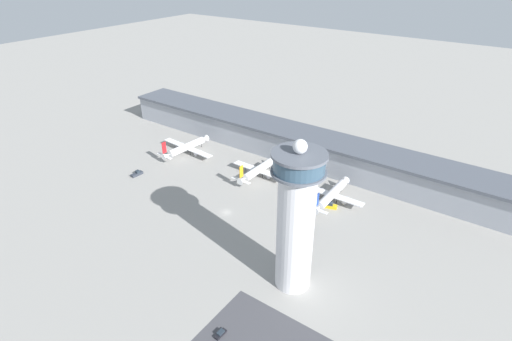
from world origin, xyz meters
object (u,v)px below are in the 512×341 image
service_truck_fuel (137,174)px  airplane_gate_charlie (332,195)px  airplane_gate_alpha (186,147)px  airplane_gate_bravo (258,170)px  car_silver_sedan (220,334)px  control_tower (296,218)px  service_truck_catering (329,206)px  service_truck_baggage (305,231)px

service_truck_fuel → airplane_gate_charlie: bearing=20.5°
airplane_gate_charlie → service_truck_fuel: (-101.29, -37.87, -3.59)m
airplane_gate_alpha → airplane_gate_charlie: (97.61, 1.65, 0.15)m
airplane_gate_bravo → car_silver_sedan: (50.10, -93.32, -3.68)m
control_tower → service_truck_fuel: control_tower is taller
airplane_gate_bravo → airplane_gate_charlie: (44.69, -0.32, 0.25)m
airplane_gate_charlie → airplane_gate_bravo: bearing=179.6°
control_tower → airplane_gate_bravo: control_tower is taller
airplane_gate_alpha → service_truck_catering: 98.86m
airplane_gate_charlie → car_silver_sedan: (5.42, -93.00, -3.93)m
service_truck_catering → service_truck_fuel: 107.63m
airplane_gate_charlie → control_tower: bearing=-78.1°
airplane_gate_charlie → service_truck_catering: bearing=-76.7°
service_truck_catering → car_silver_sedan: bearing=-87.2°
airplane_gate_charlie → service_truck_baggage: airplane_gate_charlie is taller
service_truck_fuel → car_silver_sedan: bearing=-27.3°
service_truck_catering → service_truck_fuel: service_truck_catering is taller
airplane_gate_charlie → service_truck_catering: airplane_gate_charlie is taller
control_tower → airplane_gate_alpha: bearing=152.6°
airplane_gate_bravo → service_truck_catering: bearing=-6.4°
control_tower → service_truck_fuel: size_ratio=8.46×
service_truck_catering → airplane_gate_charlie: bearing=103.3°
car_silver_sedan → control_tower: bearing=78.6°
airplane_gate_bravo → service_truck_baggage: bearing=-32.7°
control_tower → airplane_gate_charlie: 65.07m
control_tower → airplane_gate_charlie: control_tower is taller
airplane_gate_bravo → car_silver_sedan: 105.98m
airplane_gate_charlie → car_silver_sedan: bearing=-86.7°
airplane_gate_alpha → airplane_gate_charlie: 97.63m
service_truck_baggage → car_silver_sedan: bearing=-86.5°
service_truck_catering → control_tower: bearing=-78.3°
airplane_gate_charlie → car_silver_sedan: airplane_gate_charlie is taller
airplane_gate_bravo → service_truck_catering: 46.22m
airplane_gate_alpha → airplane_gate_charlie: size_ratio=1.15×
airplane_gate_bravo → service_truck_fuel: bearing=-146.0°
service_truck_fuel → service_truck_baggage: bearing=4.7°
airplane_gate_alpha → service_truck_catering: bearing=-1.8°
airplane_gate_alpha → service_truck_baggage: size_ratio=6.02×
service_truck_catering → car_silver_sedan: size_ratio=1.86×
service_truck_catering → service_truck_baggage: service_truck_catering is taller
control_tower → service_truck_catering: bearing=101.7°
airplane_gate_bravo → car_silver_sedan: bearing=-61.8°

